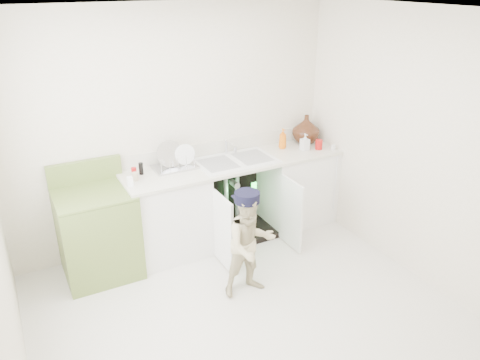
% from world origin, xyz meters
% --- Properties ---
extents(ground, '(3.50, 3.50, 0.00)m').
position_xyz_m(ground, '(0.00, 0.00, 0.00)').
color(ground, beige).
rests_on(ground, ground).
extents(room_shell, '(6.00, 5.50, 1.26)m').
position_xyz_m(room_shell, '(0.00, 0.00, 1.25)').
color(room_shell, silver).
rests_on(room_shell, ground).
extents(counter_run, '(2.44, 1.02, 1.23)m').
position_xyz_m(counter_run, '(0.58, 1.21, 0.47)').
color(counter_run, white).
rests_on(counter_run, ground).
extents(avocado_stove, '(0.70, 0.65, 1.09)m').
position_xyz_m(avocado_stove, '(-0.96, 1.18, 0.45)').
color(avocado_stove, olive).
rests_on(avocado_stove, ground).
extents(repair_worker, '(0.68, 0.85, 1.02)m').
position_xyz_m(repair_worker, '(0.19, 0.22, 0.51)').
color(repair_worker, beige).
rests_on(repair_worker, ground).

